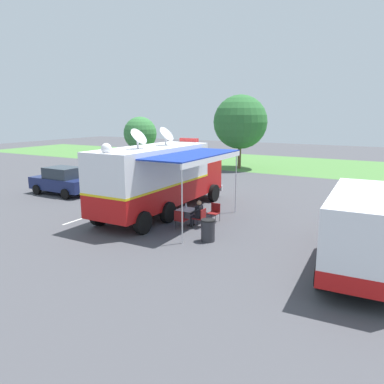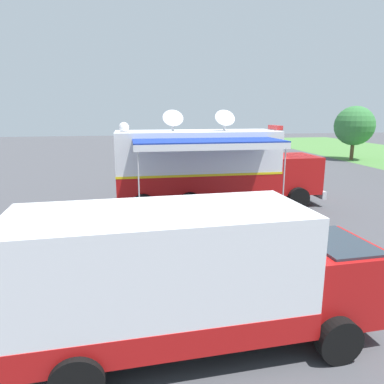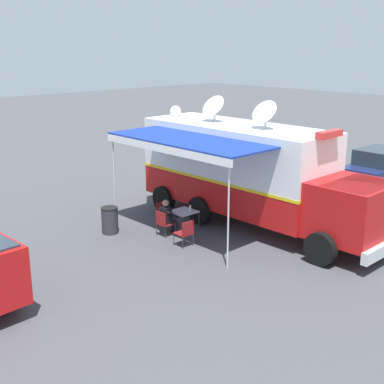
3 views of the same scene
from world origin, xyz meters
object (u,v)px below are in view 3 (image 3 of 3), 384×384
object	(u,v)px
car_behind_truck	(380,168)
folding_chair_at_table	(164,222)
command_truck	(251,172)
folding_chair_spare_by_truck	(185,231)
seated_responder	(168,216)
trash_bin	(110,220)
water_bottle	(190,208)
folding_table	(184,213)
folding_chair_beside_table	(164,212)

from	to	relation	value
car_behind_truck	folding_chair_at_table	bearing A→B (deg)	-9.84
command_truck	folding_chair_spare_by_truck	xyz separation A→B (m)	(3.08, -0.04, -1.43)
folding_chair_at_table	command_truck	bearing A→B (deg)	157.50
folding_chair_spare_by_truck	car_behind_truck	distance (m)	11.23
command_truck	seated_responder	distance (m)	3.31
seated_responder	trash_bin	distance (m)	2.00
water_bottle	car_behind_truck	world-z (taller)	car_behind_truck
folding_chair_at_table	folding_chair_spare_by_truck	xyz separation A→B (m)	(0.11, 1.19, 0.00)
command_truck	folding_chair_at_table	bearing A→B (deg)	-22.50
folding_chair_spare_by_truck	water_bottle	bearing A→B (deg)	-139.39
seated_responder	folding_chair_at_table	bearing A→B (deg)	0.03
command_truck	folding_table	distance (m)	2.75
command_truck	folding_chair_spare_by_truck	size ratio (longest dim) A/B	10.91
trash_bin	folding_chair_at_table	bearing A→B (deg)	126.70
folding_chair_at_table	seated_responder	bearing A→B (deg)	-179.97
folding_chair_beside_table	trash_bin	world-z (taller)	trash_bin
water_bottle	trash_bin	xyz separation A→B (m)	(2.07, -1.78, -0.38)
trash_bin	car_behind_truck	xyz separation A→B (m)	(-12.21, 3.42, 0.42)
folding_chair_beside_table	car_behind_truck	size ratio (longest dim) A/B	0.21
seated_responder	trash_bin	size ratio (longest dim) A/B	1.37
command_truck	folding_chair_spare_by_truck	world-z (taller)	command_truck
folding_chair_beside_table	folding_chair_spare_by_truck	distance (m)	2.07
command_truck	folding_chair_at_table	xyz separation A→B (m)	(2.97, -1.23, -1.43)
folding_chair_at_table	folding_chair_spare_by_truck	distance (m)	1.20
seated_responder	car_behind_truck	size ratio (longest dim) A/B	0.30
folding_chair_at_table	trash_bin	world-z (taller)	trash_bin
folding_chair_at_table	folding_chair_spare_by_truck	world-z (taller)	same
folding_chair_at_table	car_behind_truck	size ratio (longest dim) A/B	0.21
folding_table	folding_chair_beside_table	distance (m)	0.88
water_bottle	folding_chair_beside_table	xyz separation A→B (m)	(0.29, -1.01, -0.32)
folding_chair_at_table	seated_responder	distance (m)	0.23
water_bottle	car_behind_truck	bearing A→B (deg)	170.82
command_truck	water_bottle	bearing A→B (deg)	-25.05
folding_chair_beside_table	folding_chair_spare_by_truck	world-z (taller)	same
trash_bin	water_bottle	bearing A→B (deg)	139.18
seated_responder	water_bottle	bearing A→B (deg)	159.41
command_truck	car_behind_truck	world-z (taller)	command_truck
folding_chair_at_table	seated_responder	world-z (taller)	seated_responder
water_bottle	seated_responder	bearing A→B (deg)	-20.59
folding_chair_spare_by_truck	trash_bin	bearing A→B (deg)	-69.44
command_truck	folding_table	bearing A→B (deg)	-27.05
folding_table	folding_chair_spare_by_truck	bearing A→B (deg)	49.69
folding_chair_at_table	car_behind_truck	bearing A→B (deg)	170.16
folding_chair_at_table	folding_chair_beside_table	size ratio (longest dim) A/B	1.00
folding_chair_spare_by_truck	trash_bin	world-z (taller)	trash_bin
folding_table	trash_bin	xyz separation A→B (m)	(1.92, -1.62, -0.22)
water_bottle	seated_responder	xyz separation A→B (m)	(0.76, -0.29, -0.18)
water_bottle	folding_chair_beside_table	distance (m)	1.10
water_bottle	seated_responder	world-z (taller)	seated_responder
water_bottle	trash_bin	size ratio (longest dim) A/B	0.25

